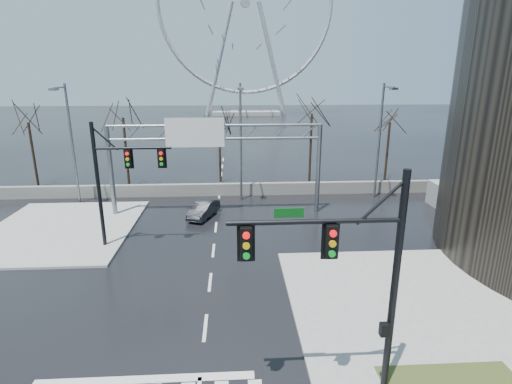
{
  "coord_description": "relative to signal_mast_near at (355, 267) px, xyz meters",
  "views": [
    {
      "loc": [
        1.36,
        -15.22,
        10.7
      ],
      "look_at": [
        2.66,
        7.36,
        4.0
      ],
      "focal_mm": 28.0,
      "sensor_mm": 36.0,
      "label": 1
    }
  ],
  "objects": [
    {
      "name": "ground",
      "position": [
        -5.14,
        4.04,
        -4.87
      ],
      "size": [
        260.0,
        260.0,
        0.0
      ],
      "primitive_type": "plane",
      "color": "black",
      "rests_on": "ground"
    },
    {
      "name": "sidewalk_right_ext",
      "position": [
        4.86,
        6.04,
        -4.8
      ],
      "size": [
        12.0,
        10.0,
        0.15
      ],
      "primitive_type": "cube",
      "color": "gray",
      "rests_on": "ground"
    },
    {
      "name": "sidewalk_far",
      "position": [
        -16.14,
        16.04,
        -4.8
      ],
      "size": [
        10.0,
        12.0,
        0.15
      ],
      "primitive_type": "cube",
      "color": "gray",
      "rests_on": "ground"
    },
    {
      "name": "barrier_wall",
      "position": [
        -5.14,
        24.04,
        -4.32
      ],
      "size": [
        52.0,
        0.5,
        1.1
      ],
      "primitive_type": "cube",
      "color": "slate",
      "rests_on": "ground"
    },
    {
      "name": "signal_mast_near",
      "position": [
        0.0,
        0.0,
        0.0
      ],
      "size": [
        5.52,
        0.41,
        8.0
      ],
      "color": "black",
      "rests_on": "ground"
    },
    {
      "name": "signal_mast_far",
      "position": [
        -11.01,
        13.0,
        -0.04
      ],
      "size": [
        4.72,
        0.41,
        8.0
      ],
      "color": "black",
      "rests_on": "ground"
    },
    {
      "name": "sign_gantry",
      "position": [
        -5.52,
        19.0,
        0.31
      ],
      "size": [
        16.36,
        0.4,
        7.6
      ],
      "color": "slate",
      "rests_on": "ground"
    },
    {
      "name": "streetlight_left",
      "position": [
        -17.14,
        22.2,
        1.01
      ],
      "size": [
        0.5,
        2.55,
        10.0
      ],
      "color": "slate",
      "rests_on": "ground"
    },
    {
      "name": "streetlight_mid",
      "position": [
        -3.14,
        22.2,
        1.01
      ],
      "size": [
        0.5,
        2.55,
        10.0
      ],
      "color": "slate",
      "rests_on": "ground"
    },
    {
      "name": "streetlight_right",
      "position": [
        8.86,
        22.2,
        1.01
      ],
      "size": [
        0.5,
        2.55,
        10.0
      ],
      "color": "slate",
      "rests_on": "ground"
    },
    {
      "name": "tree_far_left",
      "position": [
        -23.14,
        28.04,
        0.7
      ],
      "size": [
        3.5,
        3.5,
        7.0
      ],
      "color": "black",
      "rests_on": "ground"
    },
    {
      "name": "tree_left",
      "position": [
        -14.14,
        27.54,
        1.1
      ],
      "size": [
        3.75,
        3.75,
        7.5
      ],
      "color": "black",
      "rests_on": "ground"
    },
    {
      "name": "tree_center",
      "position": [
        -5.14,
        28.54,
        0.3
      ],
      "size": [
        3.25,
        3.25,
        6.5
      ],
      "color": "black",
      "rests_on": "ground"
    },
    {
      "name": "tree_right",
      "position": [
        3.86,
        27.54,
        1.34
      ],
      "size": [
        3.9,
        3.9,
        7.8
      ],
      "color": "black",
      "rests_on": "ground"
    },
    {
      "name": "tree_far_right",
      "position": [
        11.86,
        28.04,
        0.54
      ],
      "size": [
        3.4,
        3.4,
        6.8
      ],
      "color": "black",
      "rests_on": "ground"
    },
    {
      "name": "ferris_wheel",
      "position": [
        -0.14,
        99.04,
        21.26
      ],
      "size": [
        45.0,
        6.0,
        50.91
      ],
      "color": "gray",
      "rests_on": "ground"
    },
    {
      "name": "car",
      "position": [
        -6.17,
        18.32,
        -4.26
      ],
      "size": [
        2.52,
        3.93,
        1.22
      ],
      "primitive_type": "imported",
      "rotation": [
        0.0,
        0.0,
        -0.36
      ],
      "color": "black",
      "rests_on": "ground"
    }
  ]
}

